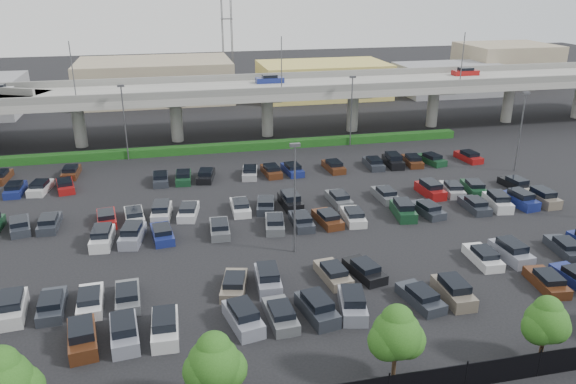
% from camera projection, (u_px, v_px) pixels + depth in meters
% --- Properties ---
extents(ground, '(280.00, 280.00, 0.00)m').
position_uv_depth(ground, '(277.00, 218.00, 58.61)').
color(ground, black).
extents(overpass, '(150.00, 13.00, 15.80)m').
position_uv_depth(overpass, '(233.00, 93.00, 85.24)').
color(overpass, gray).
rests_on(overpass, ground).
extents(hedge, '(66.00, 1.60, 1.10)m').
position_uv_depth(hedge, '(243.00, 146.00, 81.19)').
color(hedge, '#143910').
rests_on(hedge, ground).
extents(tree_row, '(65.07, 3.66, 5.94)m').
position_uv_depth(tree_row, '(377.00, 337.00, 33.32)').
color(tree_row, '#332316').
rests_on(tree_row, ground).
extents(parked_cars, '(62.83, 41.62, 1.67)m').
position_uv_depth(parked_cars, '(287.00, 228.00, 54.77)').
color(parked_cars, maroon).
rests_on(parked_cars, ground).
extents(light_poles, '(66.90, 48.38, 10.30)m').
position_uv_depth(light_poles, '(233.00, 158.00, 57.36)').
color(light_poles, '#515156').
rests_on(light_poles, ground).
extents(distant_buildings, '(138.00, 24.00, 9.00)m').
position_uv_depth(distant_buildings, '(276.00, 79.00, 116.09)').
color(distant_buildings, gray).
rests_on(distant_buildings, ground).
extents(comm_tower, '(2.40, 2.40, 30.00)m').
position_uv_depth(comm_tower, '(226.00, 16.00, 121.23)').
color(comm_tower, '#515156').
rests_on(comm_tower, ground).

